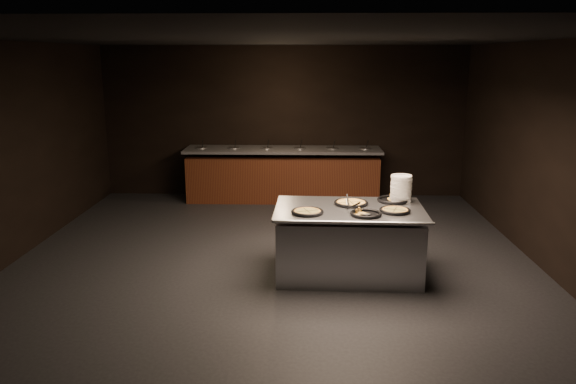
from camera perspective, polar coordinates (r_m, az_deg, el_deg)
name	(u,v)px	position (r m, az deg, el deg)	size (l,w,h in m)	color
room	(272,159)	(7.02, -1.61, 3.42)	(7.02, 8.02, 2.92)	black
salad_bar	(283,178)	(10.71, -0.51, 1.45)	(3.70, 0.83, 1.18)	#5A2D15
serving_counter	(348,243)	(7.09, 6.15, -5.16)	(1.86, 1.22, 0.88)	silver
plate_stack	(401,189)	(7.33, 11.41, 0.34)	(0.27, 0.27, 0.34)	white
pan_veggie_whole	(307,212)	(6.68, 1.97, -2.01)	(0.39, 0.39, 0.04)	black
pan_cheese_whole	(351,203)	(7.12, 6.42, -1.10)	(0.43, 0.43, 0.04)	black
pan_cheese_slices_a	(393,200)	(7.35, 10.63, -0.79)	(0.41, 0.41, 0.04)	black
pan_cheese_slices_b	(366,214)	(6.65, 7.93, -2.20)	(0.37, 0.37, 0.04)	black
pan_veggie_slices	(395,210)	(6.86, 10.82, -1.84)	(0.37, 0.37, 0.04)	black
server_left	(347,201)	(6.98, 6.02, -0.93)	(0.10, 0.31, 0.15)	silver
server_right	(357,208)	(6.67, 7.04, -1.65)	(0.27, 0.24, 0.16)	silver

